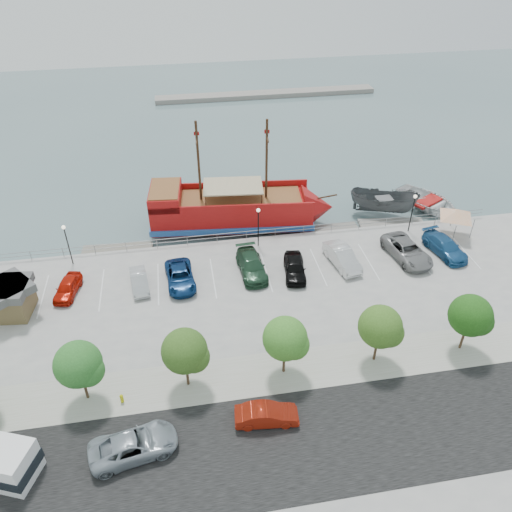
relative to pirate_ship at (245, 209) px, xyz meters
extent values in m
plane|color=#4F666B|center=(0.50, -11.94, -2.11)|extent=(160.00, 160.00, 0.00)
cube|color=black|center=(0.50, -27.94, -1.10)|extent=(100.00, 8.00, 0.04)
cube|color=gray|center=(0.50, -21.94, -1.10)|extent=(100.00, 4.00, 0.05)
cylinder|color=gray|center=(0.50, -4.14, -0.16)|extent=(50.00, 0.06, 0.06)
cylinder|color=gray|center=(0.50, -4.14, -0.56)|extent=(50.00, 0.06, 0.06)
cube|color=gray|center=(10.50, 43.06, -1.71)|extent=(40.00, 3.00, 0.80)
cube|color=#A20F0F|center=(-1.44, 0.14, -0.10)|extent=(17.40, 6.96, 2.76)
cube|color=#2857A3|center=(-1.44, 0.14, -1.00)|extent=(17.75, 7.31, 0.64)
cone|color=#A20F0F|center=(7.84, -0.79, -0.10)|extent=(3.88, 5.40, 5.09)
cube|color=#A20F0F|center=(-8.29, 0.83, 2.02)|extent=(3.69, 5.59, 1.48)
cube|color=brown|center=(-8.29, 0.83, 2.82)|extent=(3.44, 5.15, 0.13)
cube|color=brown|center=(-0.91, 0.09, 1.33)|extent=(14.17, 6.01, 0.16)
cube|color=#A20F0F|center=(-1.18, 2.67, 1.65)|extent=(16.89, 1.90, 0.74)
cube|color=#A20F0F|center=(-1.69, -2.39, 1.65)|extent=(16.89, 1.90, 0.74)
cylinder|color=#382111|center=(2.25, -0.23, 5.62)|extent=(0.28, 0.28, 8.69)
cylinder|color=#382111|center=(-4.60, 0.46, 5.62)|extent=(0.28, 0.28, 8.69)
cylinder|color=#382111|center=(2.25, -0.23, 8.27)|extent=(0.46, 3.18, 0.15)
cylinder|color=#382111|center=(-4.60, 0.46, 8.27)|extent=(0.46, 3.18, 0.15)
cube|color=tan|center=(-1.23, 0.12, 2.87)|extent=(6.52, 4.62, 0.13)
cylinder|color=#382111|center=(8.58, -0.86, 1.17)|extent=(2.64, 0.43, 0.63)
imported|color=#4E5154|center=(15.66, -0.40, -0.65)|extent=(8.03, 5.65, 2.92)
imported|color=silver|center=(21.31, 0.01, -1.29)|extent=(8.73, 9.65, 1.64)
cube|color=slate|center=(-13.61, -2.74, -1.91)|extent=(7.18, 2.44, 0.40)
cube|color=slate|center=(8.74, -2.74, -1.93)|extent=(6.57, 2.18, 0.37)
cube|color=gray|center=(15.88, -2.74, -1.91)|extent=(7.34, 2.92, 0.41)
cube|color=brown|center=(-21.53, -11.76, 0.04)|extent=(3.47, 3.47, 2.31)
cube|color=#4C4C4C|center=(-21.53, -11.76, 1.46)|extent=(3.93, 3.93, 0.73)
cylinder|color=slate|center=(18.91, -6.08, -0.01)|extent=(0.09, 0.09, 2.21)
cylinder|color=slate|center=(21.38, -5.23, -0.01)|extent=(0.09, 0.09, 2.21)
cylinder|color=slate|center=(19.76, -8.55, -0.01)|extent=(0.09, 0.09, 2.21)
cylinder|color=slate|center=(22.23, -7.69, -0.01)|extent=(0.09, 0.09, 2.21)
pyramid|color=white|center=(20.57, -6.89, 1.95)|extent=(5.37, 5.37, 0.90)
imported|color=#8A959E|center=(-11.13, -26.83, -0.35)|extent=(5.85, 3.53, 1.52)
imported|color=maroon|center=(-2.55, -25.98, -0.42)|extent=(4.35, 1.87, 1.39)
cylinder|color=#C0BB07|center=(-12.10, -22.74, -0.82)|extent=(0.23, 0.23, 0.58)
sphere|color=#C0BB07|center=(-12.10, -22.74, -0.51)|extent=(0.25, 0.25, 0.25)
cylinder|color=black|center=(-17.50, -5.44, 0.89)|extent=(0.12, 0.12, 4.00)
sphere|color=#FFF2CC|center=(-17.50, -5.44, 2.99)|extent=(0.36, 0.36, 0.36)
cylinder|color=black|center=(0.50, -5.44, 0.89)|extent=(0.12, 0.12, 4.00)
sphere|color=#FFF2CC|center=(0.50, -5.44, 2.99)|extent=(0.36, 0.36, 0.36)
cylinder|color=black|center=(16.50, -5.44, 0.89)|extent=(0.12, 0.12, 4.00)
sphere|color=#FFF2CC|center=(16.50, -5.44, 2.99)|extent=(0.36, 0.36, 0.36)
cylinder|color=#473321|center=(-14.50, -21.94, -0.01)|extent=(0.20, 0.20, 2.20)
sphere|color=#265D22|center=(-14.50, -21.94, 2.29)|extent=(3.20, 3.20, 3.20)
sphere|color=#265D22|center=(-13.90, -22.24, 1.89)|extent=(2.20, 2.20, 2.20)
cylinder|color=#473321|center=(-7.50, -21.94, -0.01)|extent=(0.20, 0.20, 2.20)
sphere|color=#2E4E19|center=(-7.50, -21.94, 2.29)|extent=(3.20, 3.20, 3.20)
sphere|color=#2E4E19|center=(-6.90, -22.24, 1.89)|extent=(2.20, 2.20, 2.20)
cylinder|color=#473321|center=(-0.50, -21.94, -0.01)|extent=(0.20, 0.20, 2.20)
sphere|color=#356C22|center=(-0.50, -21.94, 2.29)|extent=(3.20, 3.20, 3.20)
sphere|color=#356C22|center=(0.10, -22.24, 1.89)|extent=(2.20, 2.20, 2.20)
cylinder|color=#473321|center=(6.50, -21.94, -0.01)|extent=(0.20, 0.20, 2.20)
sphere|color=#34591C|center=(6.50, -21.94, 2.29)|extent=(3.20, 3.20, 3.20)
sphere|color=#34591C|center=(7.10, -22.24, 1.89)|extent=(2.20, 2.20, 2.20)
cylinder|color=#473321|center=(13.50, -21.94, -0.01)|extent=(0.20, 0.20, 2.20)
sphere|color=#1B4812|center=(13.50, -21.94, 2.29)|extent=(3.20, 3.20, 3.20)
sphere|color=#1B4812|center=(14.10, -22.24, 1.89)|extent=(2.20, 2.20, 2.20)
imported|color=#BD1506|center=(-17.29, -9.99, -0.42)|extent=(2.44, 4.30, 1.38)
imported|color=#BBBCBF|center=(-11.10, -10.12, -0.45)|extent=(1.91, 4.19, 1.33)
imported|color=navy|center=(-7.48, -10.20, -0.38)|extent=(2.82, 5.43, 1.46)
imported|color=#1E402A|center=(-0.89, -9.72, -0.31)|extent=(2.60, 5.67, 1.61)
imported|color=black|center=(2.99, -10.67, -0.31)|extent=(2.54, 4.91, 1.60)
imported|color=silver|center=(7.78, -9.91, -0.27)|extent=(2.66, 5.33, 1.68)
imported|color=gray|center=(14.25, -9.95, -0.27)|extent=(3.72, 6.41, 1.68)
imported|color=#1D4F82|center=(18.25, -9.85, -0.33)|extent=(3.21, 5.72, 1.56)
camera|label=1|loc=(-6.72, -46.15, 27.30)|focal=35.00mm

